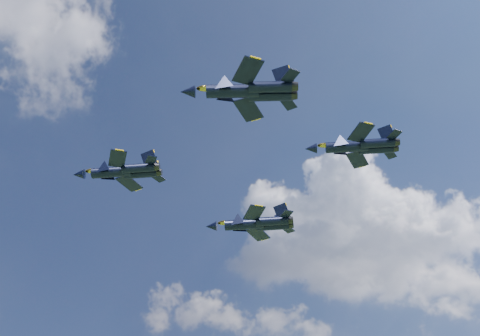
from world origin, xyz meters
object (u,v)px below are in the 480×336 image
object	(u,v)px
jet_left	(229,91)
jet_right	(242,224)
jet_slot	(343,147)
jet_lead	(109,172)

from	to	relation	value
jet_left	jet_right	xyz separation A→B (m)	(21.69, 24.48, -0.49)
jet_left	jet_slot	xyz separation A→B (m)	(21.81, 0.66, 1.91)
jet_lead	jet_left	distance (m)	27.09
jet_lead	jet_left	xyz separation A→B (m)	(2.47, -26.95, -1.17)
jet_left	jet_slot	size ratio (longest dim) A/B	1.11
jet_lead	jet_slot	bearing A→B (deg)	-91.89
jet_left	jet_slot	world-z (taller)	jet_slot
jet_lead	jet_right	bearing A→B (deg)	-50.45
jet_right	jet_slot	world-z (taller)	jet_slot
jet_lead	jet_right	size ratio (longest dim) A/B	0.93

